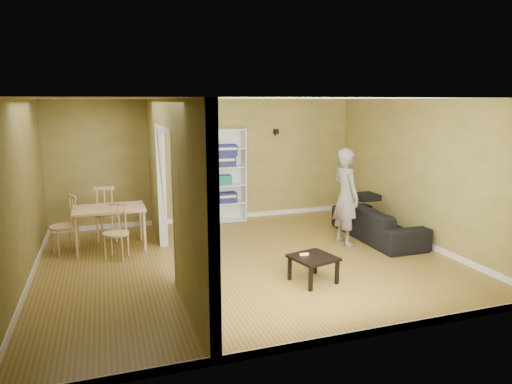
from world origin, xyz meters
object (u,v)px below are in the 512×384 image
at_px(chair_far, 108,212).
at_px(sofa, 378,217).
at_px(chair_near, 116,232).
at_px(person, 346,188).
at_px(coffee_table, 313,260).
at_px(bookshelf, 225,175).
at_px(chair_left, 64,225).
at_px(dining_table, 109,212).

bearing_deg(chair_far, sofa, 175.77).
bearing_deg(chair_near, person, 14.90).
bearing_deg(coffee_table, bookshelf, 95.00).
height_order(bookshelf, chair_near, bookshelf).
bearing_deg(chair_far, chair_left, 52.05).
bearing_deg(sofa, chair_left, 80.77).
bearing_deg(chair_near, chair_left, 168.16).
bearing_deg(chair_left, sofa, 57.90).
relative_size(sofa, bookshelf, 1.07).
height_order(person, chair_far, person).
distance_m(sofa, coffee_table, 2.59).
bearing_deg(chair_left, bookshelf, 88.83).
relative_size(coffee_table, chair_near, 0.63).
bearing_deg(chair_left, dining_table, 67.07).
bearing_deg(person, dining_table, 71.69).
distance_m(sofa, chair_near, 4.74).
xyz_separation_m(bookshelf, chair_near, (-2.32, -1.78, -0.54)).
xyz_separation_m(bookshelf, chair_far, (-2.42, -0.64, -0.47)).
distance_m(bookshelf, chair_far, 2.55).
bearing_deg(chair_near, bookshelf, 59.40).
xyz_separation_m(bookshelf, coffee_table, (0.33, -3.72, -0.67)).
xyz_separation_m(sofa, coffee_table, (-2.07, -1.55, -0.08)).
bearing_deg(sofa, coffee_table, 127.23).
bearing_deg(sofa, person, 97.67).
bearing_deg(dining_table, sofa, -11.08).
bearing_deg(dining_table, chair_far, 92.04).
distance_m(coffee_table, chair_far, 4.13).
bearing_deg(coffee_table, chair_far, 131.74).
distance_m(sofa, chair_left, 5.63).
height_order(person, bookshelf, person).
relative_size(dining_table, chair_near, 1.32).
height_order(coffee_table, dining_table, dining_table).
bearing_deg(chair_far, coffee_table, 145.11).
bearing_deg(person, chair_left, 73.78).
bearing_deg(sofa, chair_far, 72.86).
distance_m(coffee_table, dining_table, 3.71).
height_order(bookshelf, chair_left, bookshelf).
xyz_separation_m(chair_left, chair_far, (0.73, 0.58, 0.03)).
distance_m(dining_table, chair_far, 0.61).
xyz_separation_m(person, dining_table, (-4.05, 1.04, -0.36)).
xyz_separation_m(coffee_table, chair_far, (-2.75, 3.08, 0.20)).
bearing_deg(dining_table, coffee_table, -42.41).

